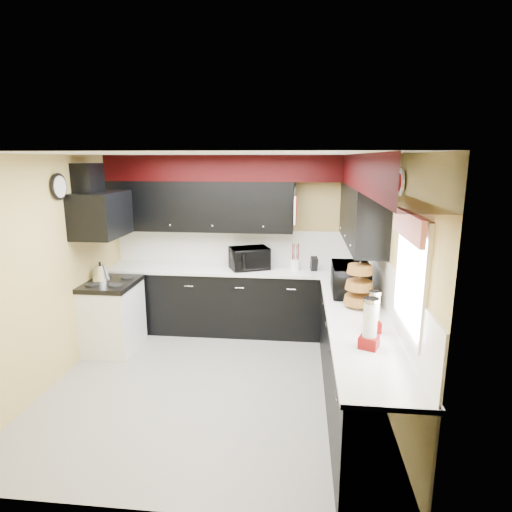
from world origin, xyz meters
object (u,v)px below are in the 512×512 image
Objects in this scene: toaster_oven at (250,258)px; microwave at (351,279)px; utensil_crock at (295,265)px; kettle at (101,273)px; knife_block at (314,264)px.

toaster_oven is 0.85× the size of microwave.
toaster_oven is 3.48× the size of utensil_crock.
toaster_oven reaches higher than kettle.
toaster_oven reaches higher than utensil_crock.
knife_block is at bearing -0.80° from utensil_crock.
microwave reaches higher than toaster_oven.
microwave is 2.81× the size of kettle.
knife_block is at bearing -24.07° from toaster_oven.
toaster_oven is 0.64m from utensil_crock.
kettle is (-3.13, 0.30, -0.09)m from microwave.
toaster_oven is 1.98m from kettle.
microwave reaches higher than kettle.
microwave reaches higher than knife_block.
utensil_crock is at bearing 169.91° from knife_block.
utensil_crock is 0.68× the size of kettle.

